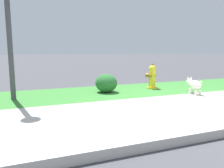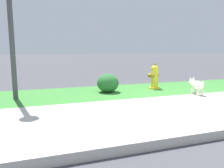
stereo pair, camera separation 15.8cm
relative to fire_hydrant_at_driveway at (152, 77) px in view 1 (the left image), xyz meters
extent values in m
plane|color=#424247|center=(-0.44, -2.17, -0.35)|extent=(120.00, 120.00, 0.00)
cube|color=#BCB7AD|center=(-0.44, -2.17, -0.34)|extent=(18.00, 2.27, 0.01)
cube|color=#387A33|center=(-0.44, -0.04, -0.34)|extent=(18.00, 2.00, 0.01)
cylinder|color=yellow|center=(0.00, 0.00, -0.32)|extent=(0.30, 0.30, 0.05)
cylinder|color=yellow|center=(0.00, 0.00, -0.03)|extent=(0.19, 0.19, 0.53)
sphere|color=yellow|center=(0.00, 0.00, 0.23)|extent=(0.20, 0.20, 0.20)
cube|color=olive|center=(0.00, 0.00, 0.35)|extent=(0.08, 0.08, 0.06)
cylinder|color=olive|center=(-0.11, -0.08, 0.03)|extent=(0.12, 0.12, 0.09)
cylinder|color=olive|center=(0.12, 0.07, 0.03)|extent=(0.12, 0.12, 0.09)
cylinder|color=olive|center=(-0.08, 0.12, 0.03)|extent=(0.16, 0.15, 0.12)
ellipsoid|color=silver|center=(0.53, -1.16, -0.10)|extent=(0.25, 0.39, 0.21)
sphere|color=silver|center=(0.55, -0.93, -0.06)|extent=(0.17, 0.17, 0.17)
sphere|color=black|center=(0.56, -0.85, -0.07)|extent=(0.03, 0.03, 0.03)
cone|color=silver|center=(0.50, -0.92, 0.05)|extent=(0.06, 0.06, 0.08)
cone|color=silver|center=(0.60, -0.92, 0.05)|extent=(0.06, 0.06, 0.08)
cylinder|color=silver|center=(0.48, -1.04, -0.27)|extent=(0.06, 0.06, 0.14)
cylinder|color=silver|center=(0.60, -1.05, -0.27)|extent=(0.06, 0.06, 0.14)
cylinder|color=silver|center=(0.46, -1.27, -0.27)|extent=(0.06, 0.06, 0.14)
cylinder|color=silver|center=(0.58, -1.28, -0.27)|extent=(0.06, 0.06, 0.14)
cylinder|color=silver|center=(0.51, -1.36, -0.03)|extent=(0.05, 0.05, 0.12)
cylinder|color=#3D3D42|center=(-3.65, -0.14, 1.74)|extent=(0.11, 0.11, 4.18)
ellipsoid|color=#28662D|center=(-1.42, -0.06, -0.10)|extent=(0.57, 0.57, 0.49)
camera|label=1|loc=(-3.30, -5.39, 0.74)|focal=35.00mm
camera|label=2|loc=(-3.15, -5.45, 0.74)|focal=35.00mm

